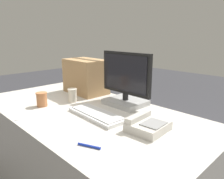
{
  "coord_description": "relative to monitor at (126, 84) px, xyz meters",
  "views": [
    {
      "loc": [
        1.19,
        -0.88,
        1.26
      ],
      "look_at": [
        0.14,
        0.14,
        0.88
      ],
      "focal_mm": 35.0,
      "sensor_mm": 36.0,
      "label": 1
    }
  ],
  "objects": [
    {
      "name": "monitor",
      "position": [
        0.0,
        0.0,
        0.0
      ],
      "size": [
        0.45,
        0.24,
        0.4
      ],
      "color": "#B7B7B7",
      "rests_on": "office_desk"
    },
    {
      "name": "keyboard",
      "position": [
        0.04,
        -0.32,
        -0.15
      ],
      "size": [
        0.44,
        0.19,
        0.03
      ],
      "rotation": [
        0.0,
        0.0,
        -0.05
      ],
      "color": "silver",
      "rests_on": "office_desk"
    },
    {
      "name": "paper_cup_right",
      "position": [
        -0.33,
        -0.25,
        -0.1
      ],
      "size": [
        0.07,
        0.07,
        0.11
      ],
      "color": "beige",
      "rests_on": "office_desk"
    },
    {
      "name": "paper_cup_left",
      "position": [
        -0.41,
        -0.47,
        -0.11
      ],
      "size": [
        0.08,
        0.08,
        0.11
      ],
      "color": "#BC7547",
      "rests_on": "office_desk"
    },
    {
      "name": "desk_phone",
      "position": [
        0.4,
        -0.25,
        -0.13
      ],
      "size": [
        0.2,
        0.22,
        0.08
      ],
      "rotation": [
        0.0,
        0.0,
        0.07
      ],
      "color": "beige",
      "rests_on": "office_desk"
    },
    {
      "name": "cardboard_box",
      "position": [
        -0.49,
        0.0,
        -0.01
      ],
      "size": [
        0.39,
        0.26,
        0.31
      ],
      "rotation": [
        0.0,
        0.0,
        -0.03
      ],
      "color": "tan",
      "rests_on": "office_desk"
    },
    {
      "name": "spoon",
      "position": [
        -0.27,
        -0.68,
        -0.16
      ],
      "size": [
        0.06,
        0.15,
        0.0
      ],
      "rotation": [
        0.0,
        0.0,
        5.02
      ],
      "color": "silver",
      "rests_on": "office_desk"
    },
    {
      "name": "office_desk",
      "position": [
        -0.12,
        -0.3,
        -0.52
      ],
      "size": [
        1.8,
        0.9,
        0.73
      ],
      "color": "beige",
      "rests_on": "ground_plane"
    },
    {
      "name": "pen_marker",
      "position": [
        0.32,
        -0.6,
        -0.15
      ],
      "size": [
        0.12,
        0.06,
        0.01
      ],
      "rotation": [
        0.0,
        0.0,
        0.4
      ],
      "color": "#1933B2",
      "rests_on": "office_desk"
    }
  ]
}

